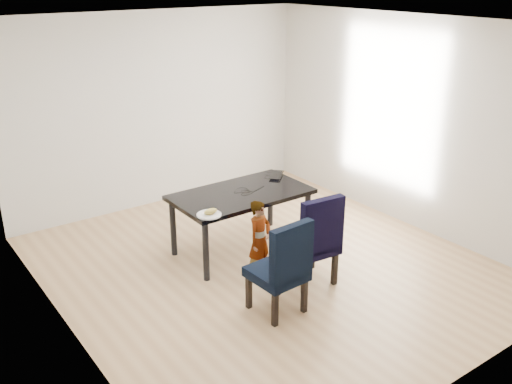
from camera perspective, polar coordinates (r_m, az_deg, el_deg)
floor at (r=6.63m, az=1.02°, el=-7.41°), size 4.50×5.00×0.01m
ceiling at (r=5.83m, az=1.21°, el=16.63°), size 4.50×5.00×0.01m
wall_back at (r=8.16m, az=-9.65°, el=8.08°), size 4.50×0.01×2.70m
wall_front at (r=4.49m, az=20.77°, el=-4.25°), size 4.50×0.01×2.70m
wall_left at (r=5.14m, az=-19.41°, el=-0.86°), size 0.01×5.00×2.70m
wall_right at (r=7.62m, az=14.87°, el=6.71°), size 0.01×5.00×2.70m
dining_table at (r=6.82m, az=-1.48°, el=-2.97°), size 1.60×0.90×0.75m
chair_left at (r=5.59m, az=2.09°, el=-7.34°), size 0.51×0.53×1.00m
chair_right at (r=6.12m, az=5.36°, el=-4.57°), size 0.55×0.56×1.04m
child at (r=6.20m, az=0.37°, el=-4.81°), size 0.38×0.30×0.90m
plate at (r=6.07m, az=-4.72°, el=-2.28°), size 0.35×0.35×0.01m
sandwich at (r=6.05m, az=-4.58°, el=-1.95°), size 0.17×0.09×0.06m
laptop at (r=7.21m, az=1.69°, el=1.72°), size 0.40×0.38×0.03m
cable_tangle at (r=6.65m, az=-0.90°, el=-0.10°), size 0.19×0.19×0.01m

